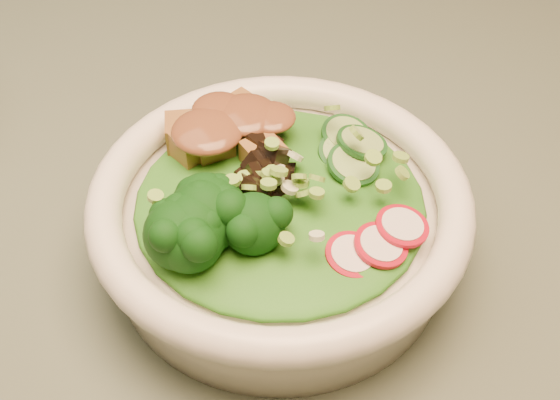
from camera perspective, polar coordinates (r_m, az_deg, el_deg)
name	(u,v)px	position (r m, az deg, el deg)	size (l,w,h in m)	color
dining_table	(456,305)	(0.63, 12.73, -7.49)	(1.20, 0.80, 0.75)	black
salad_bowl	(280,221)	(0.48, 0.00, -1.51)	(0.23, 0.23, 0.06)	white
lettuce_bed	(280,199)	(0.46, 0.00, 0.09)	(0.17, 0.17, 0.02)	#155511
broccoli_florets	(208,229)	(0.43, -5.32, -2.10)	(0.07, 0.06, 0.04)	black
radish_slices	(349,250)	(0.43, 5.06, -3.65)	(0.09, 0.03, 0.02)	#A30C1F
cucumber_slices	(351,148)	(0.48, 5.19, 3.80)	(0.06, 0.06, 0.03)	#9ECC71
mushroom_heap	(269,176)	(0.46, -0.83, 1.76)	(0.06, 0.06, 0.03)	black
tofu_cubes	(227,140)	(0.49, -3.93, 4.42)	(0.08, 0.05, 0.03)	olive
peanut_sauce	(226,126)	(0.48, -4.00, 5.42)	(0.06, 0.05, 0.01)	brown
scallion_garnish	(280,175)	(0.45, 0.00, 1.84)	(0.16, 0.16, 0.02)	#78AE3D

